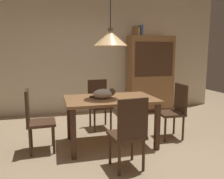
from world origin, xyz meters
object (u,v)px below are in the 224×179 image
Objects in this scene: book_brown_thick at (135,31)px; book_blue_wide at (140,31)px; cat_sleeping at (104,94)px; chair_far_back at (99,102)px; chair_right_side at (175,108)px; dining_table at (111,104)px; chair_near_front at (129,131)px; pendant_lamp at (110,38)px; book_yellow_short at (137,32)px; hutch_bookcase at (150,76)px; chair_left_side at (35,118)px.

book_brown_thick is 0.13m from book_blue_wide.
chair_far_back is at bearing 83.92° from cat_sleeping.
dining_table is at bearing 179.81° from chair_right_side.
chair_near_front is at bearing -142.03° from chair_right_side.
pendant_lamp is (-0.01, 0.88, 1.15)m from chair_near_front.
book_yellow_short is at bearing 40.25° from chair_far_back.
pendant_lamp is 5.42× the size of book_brown_thick.
hutch_bookcase reaches higher than cat_sleeping.
chair_near_front is 3.88× the size of book_brown_thick.
dining_table is at bearing -123.04° from book_blue_wide.
chair_left_side is 2.26m from chair_right_side.
hutch_bookcase reaches higher than chair_right_side.
chair_left_side is at bearing -140.76° from book_yellow_short.
chair_right_side is (1.13, -0.00, -0.14)m from dining_table.
chair_near_front is 2.36× the size of cat_sleeping.
book_brown_thick is at bearing 57.76° from cat_sleeping.
chair_near_front reaches higher than cat_sleeping.
book_yellow_short is (1.14, 0.97, 1.43)m from chair_far_back.
book_yellow_short is at bearing 0.00° from book_brown_thick.
chair_left_side is at bearing -179.83° from dining_table.
chair_right_side is (1.14, -0.88, 0.00)m from chair_far_back.
chair_left_side is 0.72× the size of pendant_lamp.
chair_left_side is 1.43m from chair_near_front.
chair_near_front reaches higher than dining_table.
book_blue_wide is (1.20, 1.85, 0.31)m from pendant_lamp.
chair_left_side is at bearing -179.83° from pendant_lamp.
chair_far_back is 1.00× the size of chair_near_front.
chair_far_back reaches higher than dining_table.
chair_far_back is 0.72× the size of pendant_lamp.
book_yellow_short is at bearing 39.24° from chair_left_side.
book_brown_thick is (-0.06, 1.85, 1.45)m from chair_right_side.
cat_sleeping is 2.54m from book_blue_wide.
pendant_lamp is 2.22m from book_blue_wide.
chair_near_front is 4.65× the size of book_yellow_short.
chair_near_front is (0.01, -0.88, -0.14)m from dining_table.
dining_table is 1.08× the size of pendant_lamp.
hutch_bookcase is at bearing 32.93° from chair_far_back.
book_brown_thick is at bearing 59.98° from pendant_lamp.
chair_right_side is 1.61m from pendant_lamp.
chair_near_front is (0.02, -1.76, 0.00)m from chair_far_back.
chair_right_side is (2.26, -0.00, 0.00)m from chair_left_side.
chair_left_side is (-1.12, -0.88, 0.00)m from chair_far_back.
chair_far_back and chair_left_side have the same top height.
pendant_lamp reaches higher than dining_table.
dining_table is 2.50m from book_brown_thick.
book_blue_wide is at bearing 0.00° from book_yellow_short.
chair_far_back is (-0.01, 0.88, -0.14)m from dining_table.
chair_right_side is 1.92m from hutch_bookcase.
hutch_bookcase is at bearing 79.08° from chair_right_side.
chair_left_side is 3.31m from book_blue_wide.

